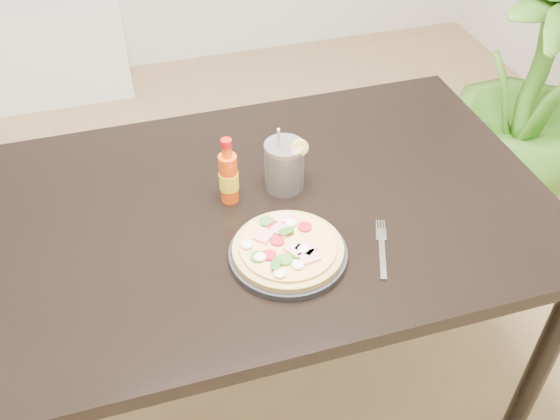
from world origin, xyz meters
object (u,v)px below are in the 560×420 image
object	(u,v)px
pizza	(287,248)
cola_cup	(284,167)
fork	(382,247)
dining_table	(267,228)
plate	(288,254)
hot_sauce_bottle	(229,177)
houseplant	(533,90)

from	to	relation	value
pizza	cola_cup	bearing A→B (deg)	74.66
fork	cola_cup	bearing A→B (deg)	139.53
dining_table	plate	world-z (taller)	plate
pizza	cola_cup	distance (m)	0.25
hot_sauce_bottle	houseplant	distance (m)	1.47
cola_cup	plate	bearing A→B (deg)	-104.99
dining_table	hot_sauce_bottle	world-z (taller)	hot_sauce_bottle
fork	houseplant	bearing A→B (deg)	60.53
dining_table	houseplant	distance (m)	1.39
houseplant	hot_sauce_bottle	bearing A→B (deg)	-156.41
cola_cup	fork	world-z (taller)	cola_cup
pizza	houseplant	xyz separation A→B (m)	(1.24, 0.80, -0.27)
dining_table	pizza	bearing A→B (deg)	-91.12
dining_table	hot_sauce_bottle	size ratio (longest dim) A/B	7.85
hot_sauce_bottle	plate	bearing A→B (deg)	-71.19
fork	houseplant	size ratio (longest dim) A/B	0.18
plate	pizza	xyz separation A→B (m)	(-0.00, -0.00, 0.02)
dining_table	pizza	distance (m)	0.22
plate	houseplant	xyz separation A→B (m)	(1.24, 0.80, -0.25)
hot_sauce_bottle	houseplant	size ratio (longest dim) A/B	0.17
houseplant	dining_table	bearing A→B (deg)	-153.51
dining_table	plate	distance (m)	0.21
cola_cup	houseplant	bearing A→B (deg)	25.69
dining_table	houseplant	xyz separation A→B (m)	(1.23, 0.62, -0.15)
plate	fork	distance (m)	0.21
pizza	houseplant	world-z (taller)	houseplant
pizza	houseplant	distance (m)	1.50
pizza	hot_sauce_bottle	size ratio (longest dim) A/B	1.38
houseplant	pizza	bearing A→B (deg)	-146.98
cola_cup	houseplant	size ratio (longest dim) A/B	0.18
pizza	dining_table	bearing A→B (deg)	88.88
dining_table	hot_sauce_bottle	xyz separation A→B (m)	(-0.08, 0.04, 0.15)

